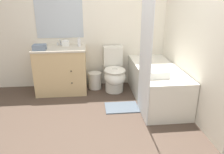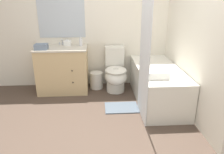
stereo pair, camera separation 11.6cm
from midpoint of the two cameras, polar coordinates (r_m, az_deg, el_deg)
ground_plane at (r=2.90m, az=-1.51°, el=-14.89°), size 14.00×14.00×0.00m
wall_back at (r=4.16m, az=-3.71°, el=14.58°), size 8.00×0.06×2.50m
wall_right at (r=3.55m, az=17.87°, el=12.64°), size 0.05×2.76×2.50m
vanity_cabinet at (r=4.07m, az=-13.87°, el=1.94°), size 0.90×0.60×0.83m
sink_faucet at (r=4.14m, az=-14.06°, el=8.53°), size 0.14×0.12×0.12m
toilet at (r=4.00m, az=-0.24°, el=0.92°), size 0.39×0.67×0.79m
bathtub at (r=3.74m, az=10.57°, el=-1.62°), size 0.67×1.60×0.58m
shower_curtain at (r=2.96m, az=7.63°, el=6.82°), size 0.01×0.58×1.96m
wastebasket at (r=4.19m, az=-5.28°, el=-0.89°), size 0.25×0.25×0.31m
tissue_box at (r=4.08m, az=-12.82°, el=8.58°), size 0.13×0.12×0.11m
soap_dispenser at (r=3.98m, az=-9.41°, el=8.96°), size 0.06×0.06×0.17m
hand_towel_folded at (r=3.88m, az=-19.24°, el=7.36°), size 0.21×0.18×0.09m
bath_towel_folded at (r=3.16m, az=10.73°, el=0.83°), size 0.31×0.21×0.11m
bath_mat at (r=3.50m, az=1.58°, el=-7.94°), size 0.52×0.37×0.02m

